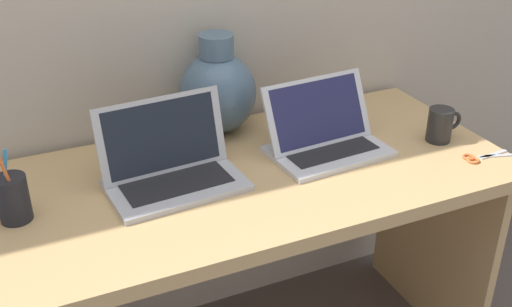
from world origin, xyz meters
The scene contains 7 objects.
desk centered at (0.00, 0.00, 0.58)m, with size 1.40×0.67×0.75m.
laptop_left centered at (-0.23, 0.04, 0.80)m, with size 0.36×0.25×0.21m.
laptop_right centered at (0.22, 0.03, 0.80)m, with size 0.34×0.24×0.20m.
green_vase centered at (0.00, 0.28, 0.87)m, with size 0.23×0.23×0.30m.
coffee_mug centered at (0.57, -0.06, 0.80)m, with size 0.11×0.07×0.10m.
pen_cup centered at (-0.62, 0.02, 0.80)m, with size 0.08×0.08×0.18m.
scissors centered at (0.60, -0.20, 0.75)m, with size 0.15×0.06×0.01m.
Camera 1 is at (-0.61, -1.35, 1.58)m, focal length 43.90 mm.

